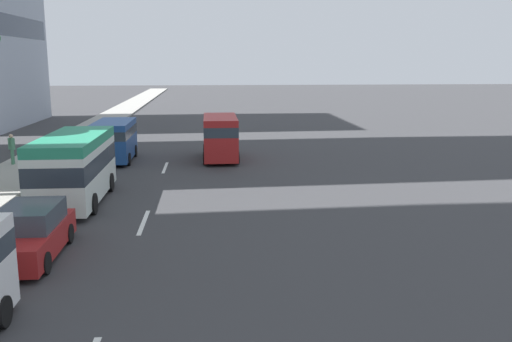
# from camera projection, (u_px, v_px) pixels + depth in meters

# --- Properties ---
(ground_plane) EXTENTS (198.00, 198.00, 0.00)m
(ground_plane) POSITION_uv_depth(u_px,v_px,m) (171.00, 154.00, 35.65)
(ground_plane) COLOR #38383A
(sidewalk_right) EXTENTS (162.00, 3.44, 0.15)m
(sidewalk_right) POSITION_uv_depth(u_px,v_px,m) (49.00, 154.00, 35.01)
(sidewalk_right) COLOR #9E9B93
(sidewalk_right) RESTS_ON ground_plane
(lane_stripe_mid) EXTENTS (3.20, 0.16, 0.01)m
(lane_stripe_mid) POSITION_uv_depth(u_px,v_px,m) (144.00, 222.00, 20.59)
(lane_stripe_mid) COLOR silver
(lane_stripe_mid) RESTS_ON ground_plane
(lane_stripe_far) EXTENTS (3.20, 0.16, 0.01)m
(lane_stripe_far) POSITION_uv_depth(u_px,v_px,m) (165.00, 168.00, 31.04)
(lane_stripe_far) COLOR silver
(lane_stripe_far) RESTS_ON ground_plane
(van_second) EXTENTS (5.06, 2.08, 2.59)m
(van_second) POSITION_uv_depth(u_px,v_px,m) (220.00, 135.00, 33.28)
(van_second) COLOR #A51E1E
(van_second) RESTS_ON ground_plane
(car_third) EXTENTS (4.39, 1.80, 1.58)m
(car_third) POSITION_uv_depth(u_px,v_px,m) (30.00, 234.00, 16.80)
(car_third) COLOR #A51E1E
(car_third) RESTS_ON ground_plane
(van_fourth) EXTENTS (4.89, 2.19, 2.36)m
(van_fourth) POSITION_uv_depth(u_px,v_px,m) (114.00, 138.00, 32.79)
(van_fourth) COLOR #1E478C
(van_fourth) RESTS_ON ground_plane
(minibus_fifth) EXTENTS (6.73, 2.40, 2.84)m
(minibus_fifth) POSITION_uv_depth(u_px,v_px,m) (74.00, 166.00, 23.17)
(minibus_fifth) COLOR silver
(minibus_fifth) RESTS_ON ground_plane
(pedestrian_by_tree) EXTENTS (0.37, 0.39, 1.70)m
(pedestrian_by_tree) POSITION_uv_depth(u_px,v_px,m) (12.00, 148.00, 31.09)
(pedestrian_by_tree) COLOR #4C8C66
(pedestrian_by_tree) RESTS_ON sidewalk_right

